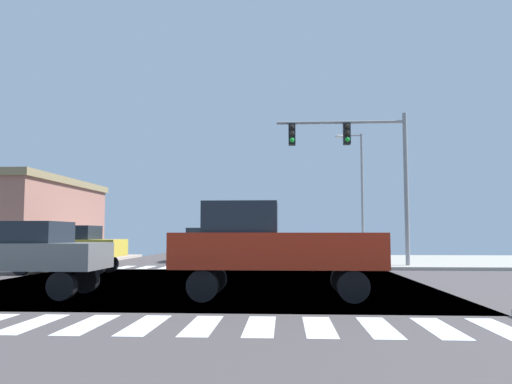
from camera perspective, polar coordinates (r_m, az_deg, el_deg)
The scene contains 12 objects.
ground at distance 16.39m, azimuth -6.27°, elevation -10.26°, with size 90.00×90.00×0.05m.
sidewalk_corner_ne at distance 29.96m, azimuth 23.59°, elevation -7.16°, with size 12.00×12.00×0.14m.
sidewalk_corner_nw at distance 32.20m, azimuth -26.09°, elevation -6.87°, with size 12.00×12.00×0.14m.
crosswalk_near at distance 9.40m, azimuth -15.44°, elevation -14.17°, with size 13.50×2.00×0.01m.
crosswalk_far at distance 23.62m, azimuth -3.92°, elevation -8.47°, with size 13.50×2.00×0.01m.
traffic_signal_mast at distance 23.94m, azimuth 11.27°, elevation 4.22°, with size 6.02×0.55×7.14m.
street_lamp at distance 33.18m, azimuth 11.43°, elevation 0.98°, with size 1.78×0.32×8.00m.
sedan_nearside_1 at distance 21.38m, azimuth -20.45°, elevation -5.61°, with size 4.30×1.80×1.88m.
sedan_farside_2 at distance 56.99m, azimuth -1.47°, elevation -5.11°, with size 1.80×4.30×1.88m.
sedan_crossing_3 at distance 29.19m, azimuth -6.00°, elevation -5.54°, with size 1.80×4.30×1.88m.
pickup_queued_1 at distance 12.60m, azimuth 1.63°, elevation -5.98°, with size 5.10×2.00×2.35m.
sedan_trailing_4 at distance 14.29m, azimuth -25.09°, elevation -6.09°, with size 4.30×1.80×1.88m.
Camera 1 is at (2.68, -16.09, 1.59)m, focal length 35.57 mm.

